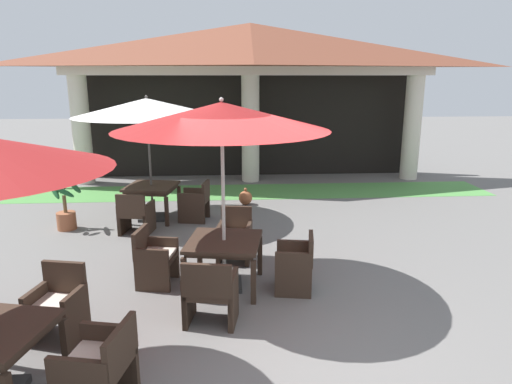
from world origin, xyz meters
TOP-DOWN VIEW (x-y plane):
  - ground_plane at (0.00, 0.00)m, footprint 60.00×60.00m
  - background_pavilion at (0.00, 8.37)m, footprint 10.80×2.56m
  - lawn_strip at (0.00, 6.91)m, footprint 12.60×1.67m
  - patio_table_near_foreground at (-2.32, 4.66)m, footprint 1.16×1.16m
  - patio_umbrella_near_foreground at (-2.32, 4.66)m, footprint 2.99×2.99m
  - patio_chair_near_foreground_east at (-1.38, 4.49)m, footprint 0.67×0.64m
  - patio_chair_near_foreground_south at (-2.49, 3.71)m, footprint 0.68×0.67m
  - patio_table_mid_left at (-0.75, 1.24)m, footprint 1.17×1.17m
  - patio_umbrella_mid_left at (-0.75, 1.24)m, footprint 2.92×2.92m
  - patio_chair_mid_left_south at (-0.92, 0.21)m, footprint 0.70×0.59m
  - patio_chair_mid_left_west at (-1.77, 1.41)m, footprint 0.60×0.65m
  - patio_chair_mid_left_east at (0.28, 1.07)m, footprint 0.60×0.62m
  - patio_chair_mid_left_north at (-0.58, 2.26)m, footprint 0.63×0.65m
  - patio_chair_mid_right_east at (-1.88, -1.20)m, footprint 0.68×0.73m
  - patio_chair_mid_right_north at (-2.68, 0.03)m, footprint 0.64×0.61m
  - potted_palm_left_edge at (-3.93, 4.04)m, footprint 0.62×0.59m
  - terracotta_urn at (-0.26, 5.65)m, footprint 0.32×0.32m

SIDE VIEW (x-z plane):
  - ground_plane at x=0.00m, z-range 0.00..0.00m
  - lawn_strip at x=0.00m, z-range 0.00..0.01m
  - terracotta_urn at x=-0.26m, z-range -0.04..0.38m
  - patio_chair_near_foreground_south at x=-2.49m, z-range -0.03..0.81m
  - patio_chair_mid_left_north at x=-0.58m, z-range -0.04..0.83m
  - patio_chair_mid_right_north at x=-2.68m, z-range -0.04..0.83m
  - patio_chair_mid_left_east at x=0.28m, z-range -0.02..0.82m
  - patio_chair_mid_left_west at x=-1.77m, z-range -0.02..0.83m
  - patio_chair_near_foreground_east at x=-1.38m, z-range -0.02..0.83m
  - patio_chair_mid_right_east at x=-1.88m, z-range 0.00..0.84m
  - potted_palm_left_edge at x=-3.93m, z-range -0.19..1.02m
  - patio_chair_mid_left_south at x=-0.92m, z-range -0.02..0.86m
  - patio_table_mid_left at x=-0.75m, z-range 0.27..1.00m
  - patio_table_near_foreground at x=-2.32m, z-range 0.28..1.02m
  - patio_umbrella_near_foreground at x=-2.32m, z-range 1.06..3.69m
  - patio_umbrella_mid_left at x=-0.75m, z-range 1.10..3.83m
  - background_pavilion at x=0.00m, z-range 1.19..5.63m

